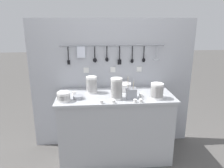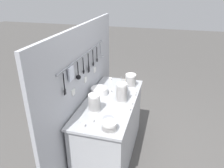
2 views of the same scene
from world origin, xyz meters
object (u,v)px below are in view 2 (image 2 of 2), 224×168
object	(u,v)px
bowl_stack_tall_left	(94,103)
cup_by_caddy	(135,92)
cup_mid_row	(129,109)
cup_beside_plates	(110,91)
cup_edge_far	(122,90)
cup_front_right	(131,104)
bowl_stack_nested_right	(109,126)
cup_back_left	(92,121)
cup_edge_near	(134,95)
plate_stack	(99,91)
steel_mixing_bowl	(108,120)
cutlery_caddy	(123,91)
cup_front_left	(110,79)
bowl_stack_short_front	(131,80)
bowl_stack_wide_centre	(122,93)
cup_back_right	(83,125)

from	to	relation	value
bowl_stack_tall_left	cup_by_caddy	size ratio (longest dim) A/B	5.03
cup_mid_row	cup_beside_plates	bearing A→B (deg)	39.96
cup_edge_far	cup_front_right	bearing A→B (deg)	-152.12
bowl_stack_nested_right	cup_back_left	size ratio (longest dim) A/B	3.54
bowl_stack_tall_left	cup_edge_far	xyz separation A→B (m)	(0.60, -0.20, -0.09)
cup_beside_plates	bowl_stack_nested_right	bearing A→B (deg)	-165.01
bowl_stack_tall_left	cup_edge_near	xyz separation A→B (m)	(0.50, -0.38, -0.09)
cup_front_right	cup_by_caddy	size ratio (longest dim) A/B	1.00
plate_stack	cup_edge_near	distance (m)	0.47
steel_mixing_bowl	cutlery_caddy	size ratio (longest dim) A/B	0.45
plate_stack	cup_edge_near	bearing A→B (deg)	-80.43
cup_edge_near	cup_beside_plates	bearing A→B (deg)	86.91
bowl_stack_nested_right	cup_front_left	bearing A→B (deg)	15.09
steel_mixing_bowl	cup_edge_near	distance (m)	0.68
bowl_stack_short_front	cup_mid_row	size ratio (longest dim) A/B	4.39
cup_edge_far	bowl_stack_short_front	bearing A→B (deg)	-25.83
bowl_stack_wide_centre	cup_mid_row	world-z (taller)	bowl_stack_wide_centre
plate_stack	cup_beside_plates	size ratio (longest dim) A/B	5.15
bowl_stack_wide_centre	cup_back_left	xyz separation A→B (m)	(-0.52, 0.21, -0.11)
bowl_stack_wide_centre	cup_front_left	bearing A→B (deg)	27.02
plate_stack	cup_edge_far	size ratio (longest dim) A/B	5.15
cup_by_caddy	bowl_stack_tall_left	bearing A→B (deg)	145.54
cup_beside_plates	cup_edge_far	distance (m)	0.18
bowl_stack_short_front	cup_back_left	bearing A→B (deg)	167.08
bowl_stack_tall_left	plate_stack	world-z (taller)	bowl_stack_tall_left
cutlery_caddy	cup_back_right	distance (m)	0.84
bowl_stack_wide_centre	bowl_stack_short_front	xyz separation A→B (m)	(0.48, -0.02, -0.03)
bowl_stack_nested_right	cutlery_caddy	xyz separation A→B (m)	(0.80, 0.03, 0.01)
cup_edge_far	cup_front_left	xyz separation A→B (m)	(0.32, 0.26, 0.00)
bowl_stack_nested_right	cup_back_right	size ratio (longest dim) A/B	3.54
cup_front_left	cup_back_left	size ratio (longest dim) A/B	1.00
bowl_stack_tall_left	cup_mid_row	world-z (taller)	bowl_stack_tall_left
cup_edge_near	cup_front_right	bearing A→B (deg)	180.00
cutlery_caddy	cup_mid_row	xyz separation A→B (m)	(-0.36, -0.15, -0.05)
plate_stack	cutlery_caddy	world-z (taller)	cutlery_caddy
bowl_stack_tall_left	steel_mixing_bowl	world-z (taller)	bowl_stack_tall_left
plate_stack	cup_beside_plates	xyz separation A→B (m)	(0.10, -0.12, -0.03)
cup_mid_row	cup_front_right	bearing A→B (deg)	0.00
cup_mid_row	bowl_stack_short_front	bearing A→B (deg)	8.96
bowl_stack_short_front	steel_mixing_bowl	world-z (taller)	bowl_stack_short_front
cup_front_left	cup_back_right	size ratio (longest dim) A/B	1.00
cup_mid_row	cup_by_caddy	distance (m)	0.45
bowl_stack_nested_right	plate_stack	xyz separation A→B (m)	(0.74, 0.35, -0.01)
steel_mixing_bowl	cup_edge_far	xyz separation A→B (m)	(0.76, 0.02, -0.00)
cutlery_caddy	cup_edge_near	world-z (taller)	cutlery_caddy
cup_by_caddy	bowl_stack_nested_right	bearing A→B (deg)	172.57
bowl_stack_tall_left	cup_back_left	world-z (taller)	bowl_stack_tall_left
cutlery_caddy	cup_mid_row	distance (m)	0.40
steel_mixing_bowl	cup_mid_row	world-z (taller)	steel_mixing_bowl
cutlery_caddy	cup_beside_plates	world-z (taller)	cutlery_caddy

